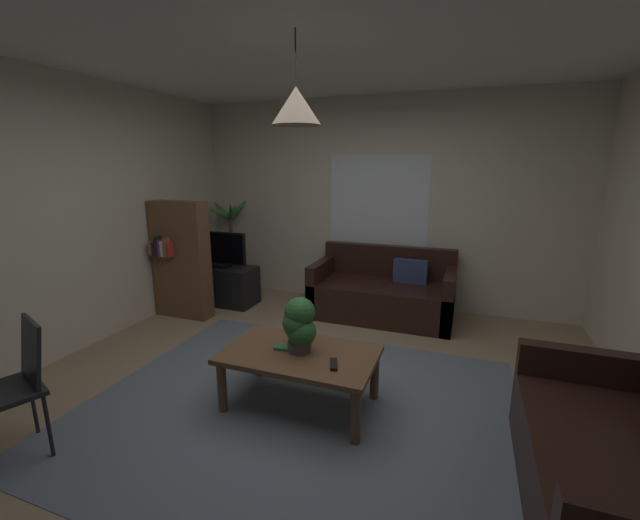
{
  "coord_description": "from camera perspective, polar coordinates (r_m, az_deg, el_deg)",
  "views": [
    {
      "loc": [
        1.11,
        -2.68,
        1.8
      ],
      "look_at": [
        0.0,
        0.3,
        1.05
      ],
      "focal_mm": 22.43,
      "sensor_mm": 36.0,
      "label": 1
    }
  ],
  "objects": [
    {
      "name": "tv_stand",
      "position": [
        5.49,
        -13.68,
        -3.46
      ],
      "size": [
        0.9,
        0.44,
        0.5
      ],
      "primitive_type": "cube",
      "color": "black",
      "rests_on": "ground"
    },
    {
      "name": "remote_on_table_0",
      "position": [
        2.89,
        1.96,
        -14.64
      ],
      "size": [
        0.1,
        0.17,
        0.02
      ],
      "primitive_type": "cube",
      "rotation": [
        0.0,
        0.0,
        0.33
      ],
      "color": "black",
      "rests_on": "coffee_table"
    },
    {
      "name": "ceiling",
      "position": [
        3.02,
        -2.29,
        29.67
      ],
      "size": [
        4.88,
        4.82,
        0.02
      ],
      "primitive_type": "cube",
      "color": "white"
    },
    {
      "name": "folding_chair",
      "position": [
        3.2,
        -37.55,
        -13.54
      ],
      "size": [
        0.52,
        0.53,
        0.87
      ],
      "color": "black",
      "rests_on": "ground"
    },
    {
      "name": "couch_right_side",
      "position": [
        2.77,
        37.45,
        -23.21
      ],
      "size": [
        0.83,
        1.49,
        0.82
      ],
      "rotation": [
        0.0,
        0.0,
        -1.57
      ],
      "color": "black",
      "rests_on": "ground"
    },
    {
      "name": "potted_plant_on_table",
      "position": [
        3.02,
        -2.95,
        -9.1
      ],
      "size": [
        0.26,
        0.25,
        0.42
      ],
      "color": "#4C4C51",
      "rests_on": "coffee_table"
    },
    {
      "name": "bookshelf_corner",
      "position": [
        5.06,
        -19.25,
        0.06
      ],
      "size": [
        0.7,
        0.31,
        1.4
      ],
      "color": "brown",
      "rests_on": "ground"
    },
    {
      "name": "rug",
      "position": [
        3.26,
        -3.27,
        -20.24
      ],
      "size": [
        3.17,
        2.65,
        0.01
      ],
      "primitive_type": "cube",
      "color": "slate",
      "rests_on": "ground"
    },
    {
      "name": "couch_under_window",
      "position": [
        4.94,
        8.95,
        -4.87
      ],
      "size": [
        1.66,
        0.83,
        0.82
      ],
      "color": "black",
      "rests_on": "ground"
    },
    {
      "name": "tv",
      "position": [
        5.36,
        -14.1,
        1.5
      ],
      "size": [
        0.75,
        0.16,
        0.47
      ],
      "color": "black",
      "rests_on": "tv_stand"
    },
    {
      "name": "wall_back",
      "position": [
        5.26,
        8.24,
        7.95
      ],
      "size": [
        5.0,
        0.06,
        2.64
      ],
      "primitive_type": "cube",
      "color": "beige",
      "rests_on": "ground"
    },
    {
      "name": "window_pane",
      "position": [
        5.22,
        8.29,
        8.39
      ],
      "size": [
        1.28,
        0.01,
        1.14
      ],
      "primitive_type": "cube",
      "color": "white"
    },
    {
      "name": "book_on_table_0",
      "position": [
        3.14,
        -5.33,
        -12.32
      ],
      "size": [
        0.13,
        0.1,
        0.02
      ],
      "primitive_type": "cube",
      "rotation": [
        0.0,
        0.0,
        0.12
      ],
      "color": "#387247",
      "rests_on": "coffee_table"
    },
    {
      "name": "wall_left",
      "position": [
        4.49,
        -32.72,
        5.08
      ],
      "size": [
        0.06,
        4.82,
        2.64
      ],
      "primitive_type": "cube",
      "color": "beige",
      "rests_on": "ground"
    },
    {
      "name": "potted_palm_corner",
      "position": [
        5.94,
        -12.53,
        1.95
      ],
      "size": [
        0.8,
        0.76,
        1.48
      ],
      "color": "brown",
      "rests_on": "ground"
    },
    {
      "name": "pendant_lamp",
      "position": [
        2.79,
        -3.32,
        21.12
      ],
      "size": [
        0.33,
        0.33,
        0.58
      ],
      "color": "black"
    },
    {
      "name": "coffee_table",
      "position": [
        3.11,
        -2.86,
        -14.07
      ],
      "size": [
        1.15,
        0.68,
        0.44
      ],
      "color": "brown",
      "rests_on": "ground"
    },
    {
      "name": "floor",
      "position": [
        3.42,
        -1.85,
        -18.71
      ],
      "size": [
        4.88,
        4.82,
        0.02
      ],
      "primitive_type": "cube",
      "color": "#9E8466",
      "rests_on": "ground"
    }
  ]
}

